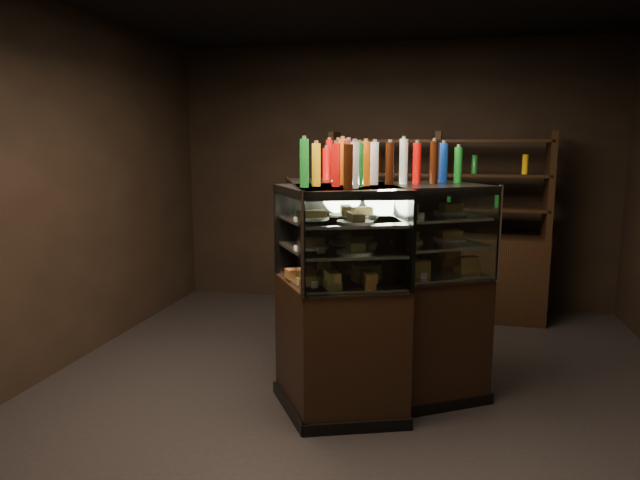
# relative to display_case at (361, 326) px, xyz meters

# --- Properties ---
(ground) EXTENTS (5.00, 5.00, 0.00)m
(ground) POSITION_rel_display_case_xyz_m (-0.02, 0.10, -0.53)
(ground) COLOR black
(ground) RESTS_ON ground
(room_shell) EXTENTS (5.02, 5.02, 3.01)m
(room_shell) POSITION_rel_display_case_xyz_m (-0.02, 0.10, 1.41)
(room_shell) COLOR black
(room_shell) RESTS_ON ground
(display_case) EXTENTS (1.72, 1.62, 1.59)m
(display_case) POSITION_rel_display_case_xyz_m (0.00, 0.00, 0.00)
(display_case) COLOR black
(display_case) RESTS_ON ground
(food_display) EXTENTS (1.25, 1.33, 0.48)m
(food_display) POSITION_rel_display_case_xyz_m (-0.00, -0.00, 0.69)
(food_display) COLOR #BB7C43
(food_display) RESTS_ON display_case
(bottles_top) EXTENTS (1.09, 1.19, 0.30)m
(bottles_top) POSITION_rel_display_case_xyz_m (0.00, 0.00, 1.20)
(bottles_top) COLOR silver
(bottles_top) RESTS_ON display_case
(potted_conifer) EXTENTS (0.41, 0.41, 0.89)m
(potted_conifer) POSITION_rel_display_case_xyz_m (0.44, 1.29, -0.02)
(potted_conifer) COLOR black
(potted_conifer) RESTS_ON ground
(back_shelving) EXTENTS (2.32, 0.49, 2.00)m
(back_shelving) POSITION_rel_display_case_xyz_m (0.51, 2.15, 0.08)
(back_shelving) COLOR black
(back_shelving) RESTS_ON ground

